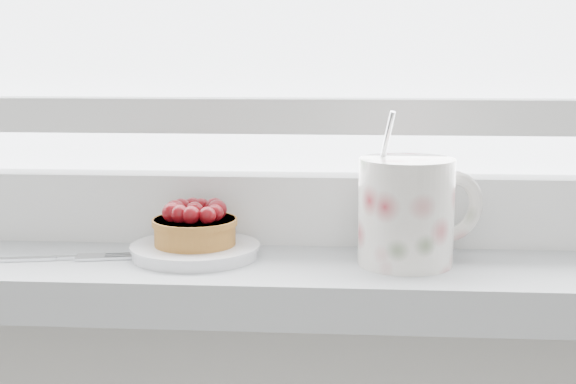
# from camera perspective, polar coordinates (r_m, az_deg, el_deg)

# --- Properties ---
(saucer) EXTENTS (0.12, 0.12, 0.01)m
(saucer) POSITION_cam_1_polar(r_m,az_deg,el_deg) (0.77, -6.61, -4.16)
(saucer) COLOR white
(saucer) RESTS_ON windowsill
(raspberry_tart) EXTENTS (0.08, 0.08, 0.04)m
(raspberry_tart) POSITION_cam_1_polar(r_m,az_deg,el_deg) (0.77, -6.64, -2.31)
(raspberry_tart) COLOR #91581F
(raspberry_tart) RESTS_ON saucer
(floral_mug) EXTENTS (0.13, 0.12, 0.14)m
(floral_mug) POSITION_cam_1_polar(r_m,az_deg,el_deg) (0.74, 8.62, -1.22)
(floral_mug) COLOR silver
(floral_mug) RESTS_ON windowsill
(fork) EXTENTS (0.18, 0.05, 0.00)m
(fork) POSITION_cam_1_polar(r_m,az_deg,el_deg) (0.79, -17.21, -4.54)
(fork) COLOR silver
(fork) RESTS_ON windowsill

